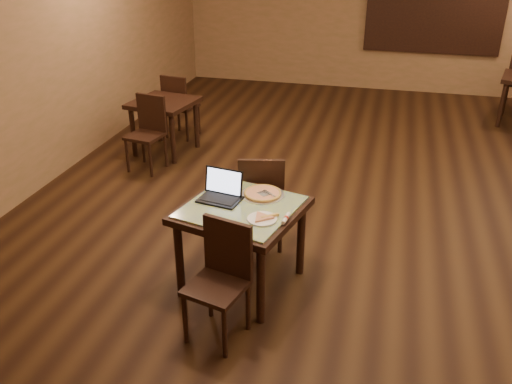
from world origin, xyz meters
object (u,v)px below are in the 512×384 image
(chair_main_near, at_px, (222,274))
(other_table_b, at_px, (164,110))
(tiled_table, at_px, (242,217))
(other_table_b_chair_far, at_px, (178,103))
(chair_main_far, at_px, (261,197))
(other_table_b_chair_near, at_px, (148,128))
(laptop, at_px, (222,191))
(pizza_pan, at_px, (263,194))

(chair_main_near, distance_m, other_table_b, 3.79)
(tiled_table, distance_m, other_table_b_chair_far, 3.72)
(chair_main_near, bearing_deg, other_table_b_chair_far, 129.96)
(chair_main_far, bearing_deg, other_table_b_chair_near, -52.13)
(laptop, bearing_deg, tiled_table, -18.34)
(chair_main_near, xyz_separation_m, laptop, (-0.22, 0.73, 0.30))
(chair_main_near, distance_m, laptop, 0.82)
(chair_main_near, distance_m, other_table_b_chair_near, 3.31)
(pizza_pan, bearing_deg, other_table_b, 128.69)
(chair_main_near, distance_m, pizza_pan, 0.90)
(laptop, height_order, other_table_b, laptop)
(laptop, xyz_separation_m, pizza_pan, (0.32, 0.14, -0.06))
(other_table_b, xyz_separation_m, other_table_b_chair_far, (-0.01, 0.54, -0.07))
(laptop, height_order, other_table_b_chair_near, laptop)
(chair_main_far, height_order, other_table_b_chair_far, chair_main_far)
(chair_main_far, relative_size, other_table_b_chair_far, 1.04)
(tiled_table, xyz_separation_m, pizza_pan, (0.12, 0.24, 0.11))
(laptop, distance_m, other_table_b_chair_near, 2.62)
(tiled_table, xyz_separation_m, other_table_b, (-1.83, 2.68, -0.06))
(other_table_b_chair_far, bearing_deg, chair_main_far, 135.19)
(laptop, height_order, pizza_pan, laptop)
(other_table_b, bearing_deg, chair_main_near, -51.09)
(chair_main_far, height_order, pizza_pan, chair_main_far)
(other_table_b_chair_near, bearing_deg, laptop, -41.82)
(tiled_table, relative_size, laptop, 2.95)
(chair_main_near, relative_size, other_table_b_chair_near, 0.99)
(tiled_table, height_order, other_table_b_chair_far, other_table_b_chair_far)
(tiled_table, xyz_separation_m, laptop, (-0.20, 0.10, 0.16))
(chair_main_far, distance_m, pizza_pan, 0.45)
(chair_main_far, bearing_deg, other_table_b, -60.66)
(pizza_pan, xyz_separation_m, other_table_b, (-1.95, 2.44, -0.17))
(laptop, relative_size, other_table_b_chair_far, 0.40)
(laptop, distance_m, other_table_b, 3.06)
(pizza_pan, bearing_deg, other_table_b_chair_far, 123.40)
(chair_main_near, height_order, other_table_b, chair_main_near)
(other_table_b_chair_far, bearing_deg, chair_main_near, 125.49)
(tiled_table, relative_size, chair_main_near, 1.20)
(pizza_pan, relative_size, other_table_b_chair_near, 0.40)
(other_table_b_chair_far, bearing_deg, laptop, 127.43)
(chair_main_near, height_order, other_table_b_chair_near, other_table_b_chair_near)
(chair_main_near, relative_size, pizza_pan, 2.49)
(tiled_table, bearing_deg, other_table_b, 138.20)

